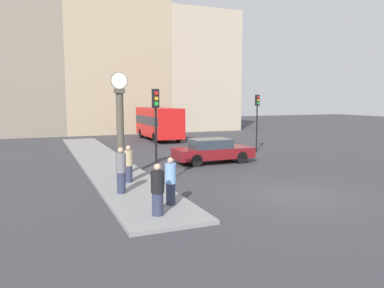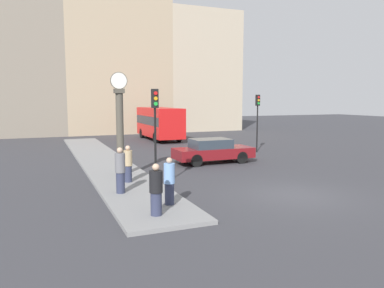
{
  "view_description": "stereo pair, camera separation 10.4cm",
  "coord_description": "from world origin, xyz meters",
  "px_view_note": "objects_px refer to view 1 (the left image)",
  "views": [
    {
      "loc": [
        -9.22,
        -11.6,
        3.71
      ],
      "look_at": [
        -1.15,
        7.62,
        1.21
      ],
      "focal_mm": 35.0,
      "sensor_mm": 36.0,
      "label": 1
    },
    {
      "loc": [
        -9.12,
        -11.64,
        3.71
      ],
      "look_at": [
        -1.15,
        7.62,
        1.21
      ],
      "focal_mm": 35.0,
      "sensor_mm": 36.0,
      "label": 2
    }
  ],
  "objects_px": {
    "bus_distant": "(159,122)",
    "traffic_light_far": "(257,111)",
    "pedestrian_blue_stripe": "(171,181)",
    "pedestrian_black_jacket": "(158,190)",
    "traffic_light_near": "(156,118)",
    "pedestrian_grey_jacket": "(121,171)",
    "street_clock": "(120,126)",
    "sedan_car": "(213,151)",
    "pedestrian_tan_coat": "(129,164)"
  },
  "relations": [
    {
      "from": "bus_distant",
      "to": "pedestrian_tan_coat",
      "type": "xyz_separation_m",
      "value": [
        -6.73,
        -16.82,
        -0.74
      ]
    },
    {
      "from": "pedestrian_black_jacket",
      "to": "pedestrian_grey_jacket",
      "type": "bearing_deg",
      "value": 98.09
    },
    {
      "from": "pedestrian_grey_jacket",
      "to": "traffic_light_far",
      "type": "bearing_deg",
      "value": 36.32
    },
    {
      "from": "traffic_light_far",
      "to": "pedestrian_blue_stripe",
      "type": "relative_size",
      "value": 2.47
    },
    {
      "from": "street_clock",
      "to": "pedestrian_grey_jacket",
      "type": "distance_m",
      "value": 3.65
    },
    {
      "from": "pedestrian_blue_stripe",
      "to": "pedestrian_black_jacket",
      "type": "distance_m",
      "value": 1.25
    },
    {
      "from": "pedestrian_grey_jacket",
      "to": "pedestrian_tan_coat",
      "type": "bearing_deg",
      "value": 68.37
    },
    {
      "from": "bus_distant",
      "to": "street_clock",
      "type": "distance_m",
      "value": 16.77
    },
    {
      "from": "traffic_light_far",
      "to": "street_clock",
      "type": "bearing_deg",
      "value": -154.58
    },
    {
      "from": "bus_distant",
      "to": "pedestrian_black_jacket",
      "type": "bearing_deg",
      "value": -107.8
    },
    {
      "from": "sedan_car",
      "to": "street_clock",
      "type": "bearing_deg",
      "value": -159.19
    },
    {
      "from": "traffic_light_far",
      "to": "pedestrian_black_jacket",
      "type": "relative_size",
      "value": 2.47
    },
    {
      "from": "sedan_car",
      "to": "pedestrian_black_jacket",
      "type": "xyz_separation_m",
      "value": [
        -6.09,
        -8.67,
        0.2
      ]
    },
    {
      "from": "pedestrian_black_jacket",
      "to": "traffic_light_near",
      "type": "bearing_deg",
      "value": 73.22
    },
    {
      "from": "bus_distant",
      "to": "street_clock",
      "type": "height_order",
      "value": "street_clock"
    },
    {
      "from": "sedan_car",
      "to": "pedestrian_tan_coat",
      "type": "xyz_separation_m",
      "value": [
        -5.83,
        -3.71,
        0.2
      ]
    },
    {
      "from": "sedan_car",
      "to": "street_clock",
      "type": "xyz_separation_m",
      "value": [
        -5.85,
        -2.22,
        1.73
      ]
    },
    {
      "from": "pedestrian_black_jacket",
      "to": "pedestrian_grey_jacket",
      "type": "height_order",
      "value": "pedestrian_grey_jacket"
    },
    {
      "from": "bus_distant",
      "to": "pedestrian_black_jacket",
      "type": "distance_m",
      "value": 22.89
    },
    {
      "from": "traffic_light_near",
      "to": "street_clock",
      "type": "relative_size",
      "value": 0.83
    },
    {
      "from": "pedestrian_tan_coat",
      "to": "pedestrian_grey_jacket",
      "type": "bearing_deg",
      "value": -111.63
    },
    {
      "from": "traffic_light_near",
      "to": "pedestrian_black_jacket",
      "type": "bearing_deg",
      "value": -106.78
    },
    {
      "from": "street_clock",
      "to": "pedestrian_tan_coat",
      "type": "relative_size",
      "value": 3.01
    },
    {
      "from": "street_clock",
      "to": "pedestrian_tan_coat",
      "type": "xyz_separation_m",
      "value": [
        0.02,
        -1.49,
        -1.53
      ]
    },
    {
      "from": "pedestrian_black_jacket",
      "to": "sedan_car",
      "type": "bearing_deg",
      "value": 54.91
    },
    {
      "from": "bus_distant",
      "to": "pedestrian_tan_coat",
      "type": "height_order",
      "value": "bus_distant"
    },
    {
      "from": "pedestrian_grey_jacket",
      "to": "pedestrian_tan_coat",
      "type": "height_order",
      "value": "pedestrian_grey_jacket"
    },
    {
      "from": "traffic_light_far",
      "to": "pedestrian_grey_jacket",
      "type": "xyz_separation_m",
      "value": [
        -11.35,
        -8.34,
        -1.85
      ]
    },
    {
      "from": "traffic_light_near",
      "to": "pedestrian_blue_stripe",
      "type": "height_order",
      "value": "traffic_light_near"
    },
    {
      "from": "sedan_car",
      "to": "pedestrian_grey_jacket",
      "type": "relative_size",
      "value": 2.62
    },
    {
      "from": "traffic_light_far",
      "to": "pedestrian_blue_stripe",
      "type": "xyz_separation_m",
      "value": [
        -10.13,
        -10.53,
        -1.93
      ]
    },
    {
      "from": "bus_distant",
      "to": "street_clock",
      "type": "bearing_deg",
      "value": -113.76
    },
    {
      "from": "pedestrian_blue_stripe",
      "to": "pedestrian_black_jacket",
      "type": "height_order",
      "value": "same"
    },
    {
      "from": "pedestrian_grey_jacket",
      "to": "street_clock",
      "type": "bearing_deg",
      "value": 78.03
    },
    {
      "from": "pedestrian_blue_stripe",
      "to": "pedestrian_black_jacket",
      "type": "relative_size",
      "value": 1.0
    },
    {
      "from": "traffic_light_near",
      "to": "traffic_light_far",
      "type": "bearing_deg",
      "value": 38.7
    },
    {
      "from": "sedan_car",
      "to": "pedestrian_black_jacket",
      "type": "relative_size",
      "value": 2.85
    },
    {
      "from": "traffic_light_far",
      "to": "pedestrian_tan_coat",
      "type": "bearing_deg",
      "value": -148.37
    },
    {
      "from": "sedan_car",
      "to": "pedestrian_grey_jacket",
      "type": "height_order",
      "value": "pedestrian_grey_jacket"
    },
    {
      "from": "pedestrian_grey_jacket",
      "to": "pedestrian_blue_stripe",
      "type": "bearing_deg",
      "value": -60.88
    },
    {
      "from": "sedan_car",
      "to": "traffic_light_far",
      "type": "relative_size",
      "value": 1.15
    },
    {
      "from": "traffic_light_near",
      "to": "pedestrian_grey_jacket",
      "type": "height_order",
      "value": "traffic_light_near"
    },
    {
      "from": "street_clock",
      "to": "pedestrian_black_jacket",
      "type": "distance_m",
      "value": 6.63
    },
    {
      "from": "street_clock",
      "to": "pedestrian_grey_jacket",
      "type": "height_order",
      "value": "street_clock"
    },
    {
      "from": "traffic_light_near",
      "to": "traffic_light_far",
      "type": "relative_size",
      "value": 0.99
    },
    {
      "from": "street_clock",
      "to": "pedestrian_blue_stripe",
      "type": "bearing_deg",
      "value": -84.5
    },
    {
      "from": "pedestrian_blue_stripe",
      "to": "traffic_light_near",
      "type": "bearing_deg",
      "value": 82.87
    },
    {
      "from": "traffic_light_far",
      "to": "pedestrian_grey_jacket",
      "type": "height_order",
      "value": "traffic_light_far"
    },
    {
      "from": "bus_distant",
      "to": "traffic_light_far",
      "type": "bearing_deg",
      "value": -69.19
    },
    {
      "from": "pedestrian_blue_stripe",
      "to": "pedestrian_grey_jacket",
      "type": "bearing_deg",
      "value": 119.12
    }
  ]
}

